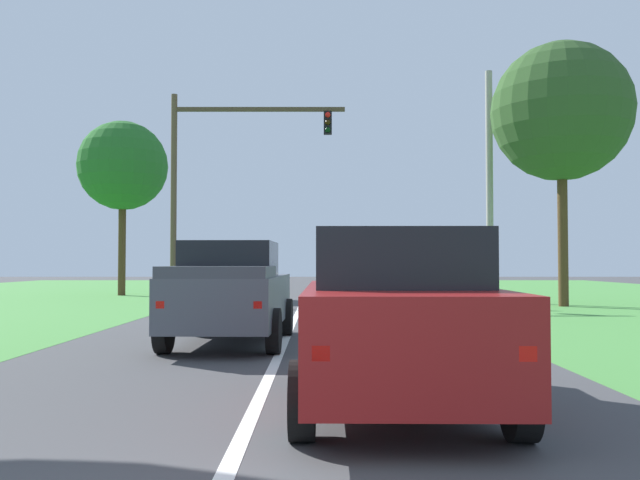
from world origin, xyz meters
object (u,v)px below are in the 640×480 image
object	(u,v)px
pickup_truck_lead	(230,292)
utility_pole_right	(489,186)
crossing_suv_far	(390,279)
traffic_light	(215,167)
keep_moving_sign	(461,262)
oak_tree_right	(560,112)
extra_tree_1	(122,166)
red_suv_near	(394,314)

from	to	relation	value
pickup_truck_lead	utility_pole_right	xyz separation A→B (m)	(8.56, 13.77, 3.66)
crossing_suv_far	utility_pole_right	size ratio (longest dim) A/B	0.46
pickup_truck_lead	traffic_light	size ratio (longest dim) A/B	0.59
keep_moving_sign	oak_tree_right	world-z (taller)	oak_tree_right
keep_moving_sign	extra_tree_1	distance (m)	17.66
crossing_suv_far	red_suv_near	bearing A→B (deg)	-95.90
pickup_truck_lead	extra_tree_1	world-z (taller)	extra_tree_1
pickup_truck_lead	extra_tree_1	size ratio (longest dim) A/B	0.58
utility_pole_right	traffic_light	bearing A→B (deg)	-177.85
red_suv_near	utility_pole_right	world-z (taller)	utility_pole_right
pickup_truck_lead	utility_pole_right	world-z (taller)	utility_pole_right
keep_moving_sign	extra_tree_1	xyz separation A→B (m)	(-14.73, 8.55, 4.68)
crossing_suv_far	extra_tree_1	distance (m)	14.19
extra_tree_1	utility_pole_right	bearing A→B (deg)	-19.06
utility_pole_right	crossing_suv_far	bearing A→B (deg)	146.85
keep_moving_sign	oak_tree_right	xyz separation A→B (m)	(3.76, 0.40, 5.49)
traffic_light	extra_tree_1	size ratio (longest dim) A/B	0.98
keep_moving_sign	crossing_suv_far	distance (m)	5.72
keep_moving_sign	crossing_suv_far	world-z (taller)	keep_moving_sign
crossing_suv_far	oak_tree_right	bearing A→B (deg)	-40.42
keep_moving_sign	oak_tree_right	bearing A→B (deg)	6.04
red_suv_near	crossing_suv_far	world-z (taller)	red_suv_near
keep_moving_sign	utility_pole_right	distance (m)	4.53
traffic_light	utility_pole_right	world-z (taller)	utility_pole_right
traffic_light	oak_tree_right	world-z (taller)	oak_tree_right
pickup_truck_lead	keep_moving_sign	distance (m)	12.88
extra_tree_1	pickup_truck_lead	bearing A→B (deg)	-67.92
pickup_truck_lead	utility_pole_right	distance (m)	16.62
red_suv_near	crossing_suv_far	xyz separation A→B (m)	(2.26, 21.87, -0.13)
crossing_suv_far	extra_tree_1	size ratio (longest dim) A/B	0.51
red_suv_near	extra_tree_1	world-z (taller)	extra_tree_1
oak_tree_right	crossing_suv_far	size ratio (longest dim) A/B	2.24
crossing_suv_far	utility_pole_right	bearing A→B (deg)	-33.15
pickup_truck_lead	crossing_suv_far	xyz separation A→B (m)	(4.82, 16.21, -0.13)
crossing_suv_far	extra_tree_1	bearing A→B (deg)	165.69
pickup_truck_lead	oak_tree_right	distance (m)	16.64
keep_moving_sign	extra_tree_1	world-z (taller)	extra_tree_1
traffic_light	crossing_suv_far	distance (m)	8.97
pickup_truck_lead	utility_pole_right	bearing A→B (deg)	58.13
traffic_light	keep_moving_sign	bearing A→B (deg)	-14.91
oak_tree_right	extra_tree_1	distance (m)	20.22
red_suv_near	pickup_truck_lead	xyz separation A→B (m)	(-2.56, 5.66, -0.00)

